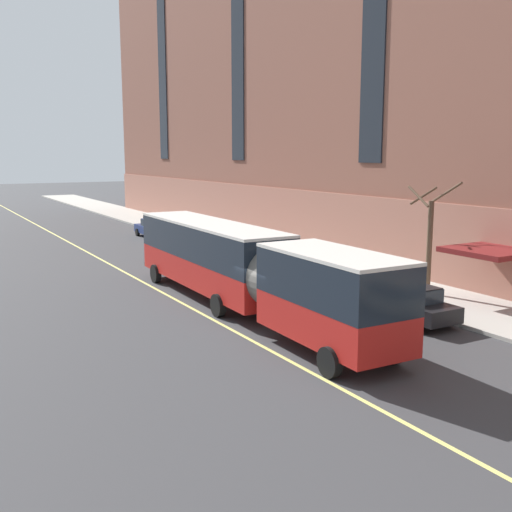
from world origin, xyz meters
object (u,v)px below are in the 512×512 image
parked_car_black_3 (409,303)px  street_tree_mid_block (430,237)px  parked_car_champagne_5 (273,263)px  fire_hydrant (203,238)px  parked_car_red_2 (194,239)px  city_bus (243,265)px  parked_car_navy_0 (153,228)px

parked_car_black_3 → street_tree_mid_block: bearing=35.6°
parked_car_black_3 → parked_car_champagne_5: bearing=90.1°
street_tree_mid_block → fire_hydrant: bearing=96.6°
parked_car_red_2 → street_tree_mid_block: bearing=-77.8°
street_tree_mid_block → parked_car_black_3: bearing=-144.4°
city_bus → street_tree_mid_block: size_ratio=3.53×
parked_car_black_3 → street_tree_mid_block: size_ratio=0.81×
parked_car_red_2 → parked_car_champagne_5: 10.97m
city_bus → parked_car_navy_0: 25.31m
parked_car_navy_0 → parked_car_champagne_5: size_ratio=0.97×
fire_hydrant → city_bus: bearing=-110.2°
parked_car_champagne_5 → street_tree_mid_block: (4.08, -7.80, 2.15)m
city_bus → fire_hydrant: city_bus is taller
parked_car_champagne_5 → fire_hydrant: parked_car_champagne_5 is taller
city_bus → parked_car_black_3: (5.28, -4.80, -1.34)m
street_tree_mid_block → parked_car_champagne_5: bearing=117.6°
parked_car_red_2 → fire_hydrant: bearing=50.8°
parked_car_red_2 → parked_car_champagne_5: size_ratio=0.98×
parked_car_navy_0 → parked_car_red_2: same height
parked_car_navy_0 → fire_hydrant: parked_car_navy_0 is taller
parked_car_black_3 → parked_car_red_2: bearing=90.0°
city_bus → street_tree_mid_block: (9.34, -1.90, 0.81)m
parked_car_champagne_5 → fire_hydrant: size_ratio=6.70×
city_bus → street_tree_mid_block: street_tree_mid_block is taller
parked_car_navy_0 → parked_car_red_2: 7.87m
parked_car_champagne_5 → street_tree_mid_block: 9.06m
fire_hydrant → parked_car_red_2: bearing=-129.2°
parked_car_navy_0 → parked_car_black_3: size_ratio=1.06×
parked_car_red_2 → fire_hydrant: parked_car_red_2 is taller
parked_car_black_3 → parked_car_navy_0: bearing=90.3°
fire_hydrant → parked_car_champagne_5: bearing=-97.4°
city_bus → parked_car_red_2: city_bus is taller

